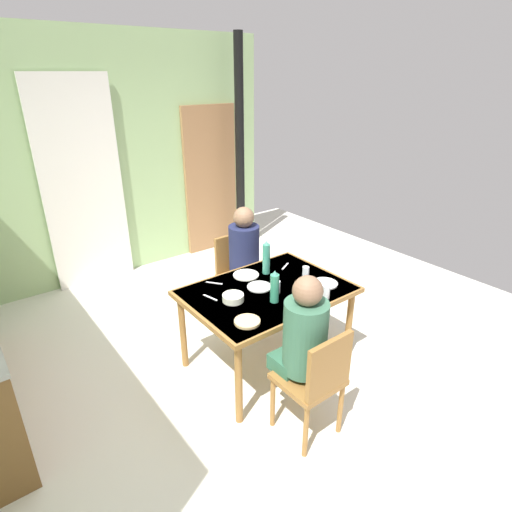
# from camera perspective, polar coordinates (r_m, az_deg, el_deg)

# --- Properties ---
(ground_plane) EXTENTS (6.90, 6.90, 0.00)m
(ground_plane) POSITION_cam_1_polar(r_m,az_deg,el_deg) (3.69, -3.27, -16.53)
(ground_plane) COLOR silver
(wall_back) EXTENTS (4.48, 0.10, 2.85)m
(wall_back) POSITION_cam_1_polar(r_m,az_deg,el_deg) (5.32, -20.60, 11.96)
(wall_back) COLOR #9BBD80
(wall_back) RESTS_ON ground_plane
(door_wooden) EXTENTS (0.80, 0.05, 2.00)m
(door_wooden) POSITION_cam_1_polar(r_m,az_deg,el_deg) (5.93, -6.19, 10.23)
(door_wooden) COLOR #9D6E45
(door_wooden) RESTS_ON ground_plane
(stove_pipe_column) EXTENTS (0.12, 0.12, 2.85)m
(stove_pipe_column) POSITION_cam_1_polar(r_m,az_deg,el_deg) (5.79, -2.23, 14.30)
(stove_pipe_column) COLOR black
(stove_pipe_column) RESTS_ON ground_plane
(curtain_panel) EXTENTS (0.90, 0.03, 2.39)m
(curtain_panel) POSITION_cam_1_polar(r_m,az_deg,el_deg) (5.20, -22.56, 8.83)
(curtain_panel) COLOR white
(curtain_panel) RESTS_ON ground_plane
(dining_table) EXTENTS (1.32, 0.96, 0.74)m
(dining_table) POSITION_cam_1_polar(r_m,az_deg,el_deg) (3.50, 1.52, -5.62)
(dining_table) COLOR olive
(dining_table) RESTS_ON ground_plane
(chair_near_diner) EXTENTS (0.40, 0.40, 0.87)m
(chair_near_diner) POSITION_cam_1_polar(r_m,az_deg,el_deg) (2.95, 8.18, -16.30)
(chair_near_diner) COLOR olive
(chair_near_diner) RESTS_ON ground_plane
(chair_far_diner) EXTENTS (0.40, 0.40, 0.87)m
(chair_far_diner) POSITION_cam_1_polar(r_m,az_deg,el_deg) (4.32, -2.55, -2.13)
(chair_far_diner) COLOR olive
(chair_far_diner) RESTS_ON ground_plane
(person_near_diner) EXTENTS (0.30, 0.37, 0.77)m
(person_near_diner) POSITION_cam_1_polar(r_m,az_deg,el_deg) (2.86, 6.54, -10.61)
(person_near_diner) COLOR #306349
(person_near_diner) RESTS_ON ground_plane
(person_far_diner) EXTENTS (0.30, 0.37, 0.77)m
(person_far_diner) POSITION_cam_1_polar(r_m,az_deg,el_deg) (4.10, -1.52, 0.77)
(person_far_diner) COLOR #262B49
(person_far_diner) RESTS_ON ground_plane
(water_bottle_green_near) EXTENTS (0.07, 0.07, 0.27)m
(water_bottle_green_near) POSITION_cam_1_polar(r_m,az_deg,el_deg) (3.23, 2.55, -4.28)
(water_bottle_green_near) COLOR #35926E
(water_bottle_green_near) RESTS_ON dining_table
(water_bottle_green_far) EXTENTS (0.07, 0.07, 0.31)m
(water_bottle_green_far) POSITION_cam_1_polar(r_m,az_deg,el_deg) (3.67, 1.41, -0.28)
(water_bottle_green_far) COLOR #378971
(water_bottle_green_far) RESTS_ON dining_table
(serving_bowl_center) EXTENTS (0.17, 0.17, 0.05)m
(serving_bowl_center) POSITION_cam_1_polar(r_m,az_deg,el_deg) (3.29, -3.14, -5.71)
(serving_bowl_center) COLOR silver
(serving_bowl_center) RESTS_ON dining_table
(dinner_plate_near_left) EXTENTS (0.23, 0.23, 0.01)m
(dinner_plate_near_left) POSITION_cam_1_polar(r_m,az_deg,el_deg) (3.68, -1.38, -2.61)
(dinner_plate_near_left) COLOR white
(dinner_plate_near_left) RESTS_ON dining_table
(dinner_plate_near_right) EXTENTS (0.22, 0.22, 0.01)m
(dinner_plate_near_right) POSITION_cam_1_polar(r_m,az_deg,el_deg) (3.59, 9.39, -3.71)
(dinner_plate_near_right) COLOR white
(dinner_plate_near_right) RESTS_ON dining_table
(dinner_plate_far_center) EXTENTS (0.20, 0.20, 0.01)m
(dinner_plate_far_center) POSITION_cam_1_polar(r_m,az_deg,el_deg) (3.49, 0.46, -4.22)
(dinner_plate_far_center) COLOR white
(dinner_plate_far_center) RESTS_ON dining_table
(drinking_glass_by_near_diner) EXTENTS (0.06, 0.06, 0.11)m
(drinking_glass_by_near_diner) POSITION_cam_1_polar(r_m,az_deg,el_deg) (3.35, 9.55, -4.88)
(drinking_glass_by_near_diner) COLOR silver
(drinking_glass_by_near_diner) RESTS_ON dining_table
(drinking_glass_by_far_diner) EXTENTS (0.06, 0.06, 0.10)m
(drinking_glass_by_far_diner) POSITION_cam_1_polar(r_m,az_deg,el_deg) (3.39, 2.83, -4.24)
(drinking_glass_by_far_diner) COLOR silver
(drinking_glass_by_far_diner) RESTS_ON dining_table
(drinking_glass_spare_center) EXTENTS (0.06, 0.06, 0.10)m
(drinking_glass_spare_center) POSITION_cam_1_polar(r_m,az_deg,el_deg) (3.66, 6.81, -2.19)
(drinking_glass_spare_center) COLOR silver
(drinking_glass_spare_center) RESTS_ON dining_table
(bread_plate_sliced) EXTENTS (0.19, 0.19, 0.02)m
(bread_plate_sliced) POSITION_cam_1_polar(r_m,az_deg,el_deg) (3.03, -1.20, -8.94)
(bread_plate_sliced) COLOR #DBB77A
(bread_plate_sliced) RESTS_ON dining_table
(cutlery_knife_near) EXTENTS (0.10, 0.13, 0.00)m
(cutlery_knife_near) POSITION_cam_1_polar(r_m,az_deg,el_deg) (3.57, -5.73, -3.69)
(cutlery_knife_near) COLOR silver
(cutlery_knife_near) RESTS_ON dining_table
(cutlery_fork_near) EXTENTS (0.05, 0.15, 0.00)m
(cutlery_fork_near) POSITION_cam_1_polar(r_m,az_deg,el_deg) (3.36, -6.26, -5.67)
(cutlery_fork_near) COLOR silver
(cutlery_fork_near) RESTS_ON dining_table
(cutlery_knife_far) EXTENTS (0.14, 0.08, 0.00)m
(cutlery_knife_far) POSITION_cam_1_polar(r_m,az_deg,el_deg) (3.87, 4.02, -1.39)
(cutlery_knife_far) COLOR silver
(cutlery_knife_far) RESTS_ON dining_table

